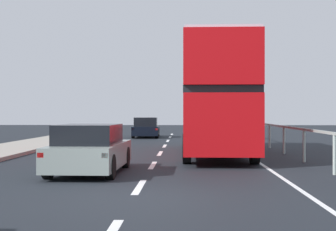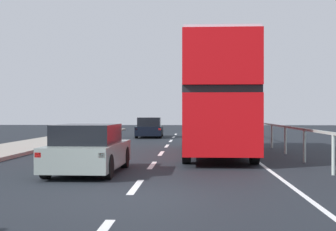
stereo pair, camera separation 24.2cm
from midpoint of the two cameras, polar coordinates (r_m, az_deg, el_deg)
The scene contains 6 objects.
ground_plane at distance 10.30m, azimuth -3.83°, elevation -9.43°, with size 73.99×120.00×0.10m, color black.
lane_paint_markings at distance 18.96m, azimuth 5.68°, elevation -4.81°, with size 3.70×46.00×0.01m.
bridge_side_railing at distance 19.51m, azimuth 14.46°, elevation -1.93°, with size 0.10×42.00×1.17m.
double_decker_bus_red at distance 20.55m, azimuth 5.82°, elevation 2.10°, with size 2.62×10.88×4.37m.
hatchback_car_near at distance 14.33m, azimuth -8.53°, elevation -3.84°, with size 1.88×4.18×1.37m.
sedan_car_ahead at distance 34.91m, azimuth -1.90°, elevation -1.40°, with size 1.90×4.65×1.38m.
Camera 2 is at (1.28, -10.08, 1.69)m, focal length 53.76 mm.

